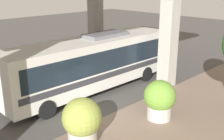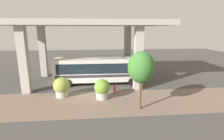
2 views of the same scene
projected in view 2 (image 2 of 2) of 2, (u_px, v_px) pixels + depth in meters
The scene contains 9 objects.
ground_plane at pixel (84, 92), 19.50m from camera, with size 80.00×80.00×0.00m, color #474442.
sidewalk_strip at pixel (82, 103), 16.59m from camera, with size 6.00×40.00×0.02m.
overpass at pixel (84, 29), 21.78m from camera, with size 9.40×20.44×7.88m.
bus at pixel (101, 69), 22.34m from camera, with size 2.80×11.71×3.53m.
fire_hydrant at pixel (115, 89), 19.11m from camera, with size 0.38×0.18×0.93m.
planter_front at pixel (62, 87), 18.01m from camera, with size 1.69×1.69×2.06m.
planter_middle at pixel (102, 89), 17.48m from camera, with size 1.59×1.59×2.02m.
street_tree_near at pixel (141, 68), 14.61m from camera, with size 2.25×2.25×5.12m.
parked_car at pixel (108, 69), 26.28m from camera, with size 1.97×4.32×1.98m.
Camera 2 is at (-18.61, -1.47, 6.93)m, focal length 28.00 mm.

